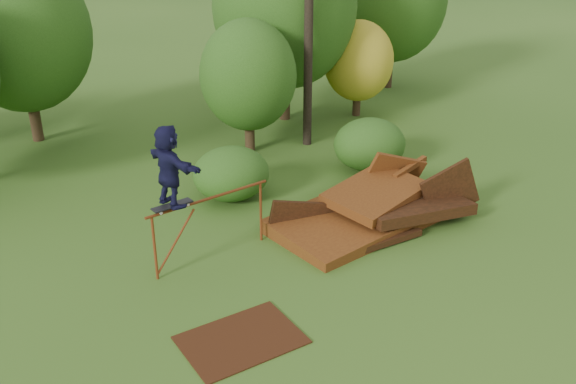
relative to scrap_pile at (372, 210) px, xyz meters
name	(u,v)px	position (x,y,z in m)	size (l,w,h in m)	color
ground	(364,289)	(-1.80, -2.51, -0.34)	(240.00, 240.00, 0.00)	#2D5116
scrap_pile	(372,210)	(0.00, 0.00, 0.00)	(5.70, 3.24, 1.92)	#4F250E
grind_rail	(210,213)	(-4.23, 0.12, 0.82)	(3.03, 0.71, 1.54)	maroon
skateboard	(172,205)	(-5.10, -0.07, 1.28)	(0.93, 0.42, 0.09)	black
skater	(169,166)	(-5.10, -0.07, 2.17)	(1.63, 0.52, 1.76)	#151438
flat_plate	(241,340)	(-4.77, -2.94, -0.33)	(2.17, 1.55, 0.03)	#371A0B
tree_1	(20,32)	(-6.81, 10.11, 3.27)	(4.43, 4.43, 6.17)	black
tree_2	(248,75)	(-0.78, 5.96, 2.16)	(3.01, 3.01, 4.24)	black
tree_3	(285,6)	(1.70, 8.48, 3.73)	(5.02, 5.02, 6.97)	black
tree_4	(359,61)	(4.30, 7.66, 1.71)	(2.56, 2.56, 3.54)	black
tree_5	(393,0)	(7.58, 10.41, 3.32)	(4.43, 4.43, 6.22)	black
shrub_left	(231,174)	(-2.62, 2.93, 0.38)	(2.09, 1.93, 1.45)	#1F4311
shrub_right	(370,144)	(1.88, 3.05, 0.43)	(2.20, 2.02, 1.56)	#1F4311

